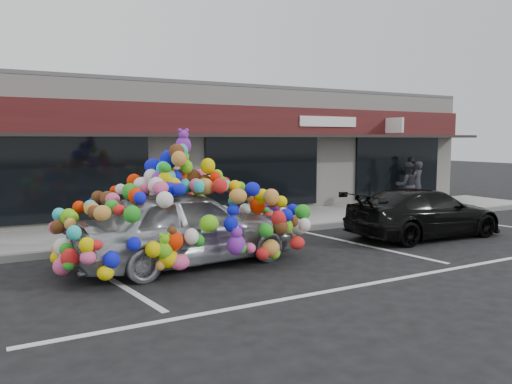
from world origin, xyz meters
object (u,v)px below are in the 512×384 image
black_sedan (424,213)px  pedestrian_c (411,179)px  pedestrian_b (407,185)px  toy_car (186,218)px  pedestrian_a (417,183)px

black_sedan → pedestrian_c: 6.47m
black_sedan → pedestrian_c: bearing=-41.0°
pedestrian_b → pedestrian_c: 1.97m
black_sedan → toy_car: bearing=89.2°
pedestrian_c → pedestrian_b: bearing=-45.8°
pedestrian_a → pedestrian_c: (0.48, 0.76, 0.07)m
black_sedan → pedestrian_a: (3.92, 3.96, 0.31)m
toy_car → pedestrian_b: bearing=-77.0°
pedestrian_a → pedestrian_c: pedestrian_c is taller
toy_car → pedestrian_c: size_ratio=2.89×
toy_car → black_sedan: 6.43m
toy_car → pedestrian_a: 10.96m
toy_car → pedestrian_b: (9.31, 3.16, -0.01)m
pedestrian_c → black_sedan: bearing=-38.9°
black_sedan → pedestrian_b: (2.89, 3.46, 0.31)m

